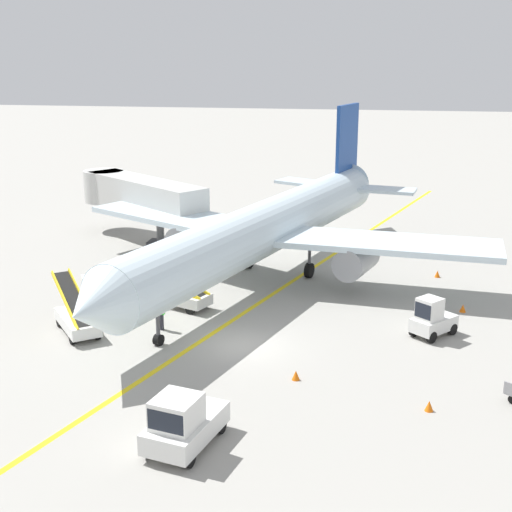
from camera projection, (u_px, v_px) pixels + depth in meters
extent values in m
plane|color=#9E9B93|center=(243.00, 345.00, 35.10)|extent=(300.00, 300.00, 0.00)
cube|color=yellow|center=(249.00, 310.00, 39.94)|extent=(24.35, 76.38, 0.01)
cylinder|color=silver|center=(265.00, 228.00, 43.98)|extent=(12.17, 29.60, 3.30)
cone|color=silver|center=(91.00, 309.00, 30.19)|extent=(3.81, 3.26, 3.23)
cone|color=silver|center=(356.00, 181.00, 57.82)|extent=(3.83, 3.61, 3.14)
cube|color=silver|center=(389.00, 243.00, 42.02)|extent=(13.36, 5.63, 0.36)
cylinder|color=gray|center=(356.00, 260.00, 42.18)|extent=(2.77, 3.62, 1.90)
cube|color=silver|center=(177.00, 217.00, 48.71)|extent=(13.48, 10.23, 0.36)
cylinder|color=gray|center=(190.00, 237.00, 47.40)|extent=(2.77, 3.62, 1.90)
cube|color=navy|center=(347.00, 139.00, 54.77)|extent=(1.47, 3.90, 5.20)
cube|color=silver|center=(381.00, 190.00, 54.10)|extent=(5.49, 3.03, 0.24)
cube|color=silver|center=(308.00, 183.00, 56.78)|extent=(5.64, 4.22, 0.24)
cylinder|color=#4C4C51|center=(158.00, 315.00, 34.71)|extent=(0.20, 0.20, 3.12)
cylinder|color=black|center=(159.00, 340.00, 35.07)|extent=(0.50, 0.64, 0.56)
cylinder|color=#4C4C51|center=(310.00, 254.00, 45.22)|extent=(0.20, 0.20, 3.12)
cylinder|color=black|center=(309.00, 270.00, 45.52)|extent=(0.62, 1.02, 0.96)
cylinder|color=#4C4C51|center=(249.00, 246.00, 47.18)|extent=(0.20, 0.20, 3.12)
cylinder|color=black|center=(249.00, 261.00, 47.48)|extent=(0.62, 1.02, 0.96)
cube|color=black|center=(120.00, 288.00, 31.80)|extent=(2.98, 1.80, 0.60)
cube|color=beige|center=(145.00, 196.00, 52.96)|extent=(11.18, 9.25, 2.50)
cylinder|color=beige|center=(104.00, 186.00, 56.95)|extent=(3.20, 3.20, 2.50)
cylinder|color=#59595B|center=(160.00, 232.00, 52.37)|extent=(0.56, 0.56, 2.35)
cube|color=#333338|center=(161.00, 244.00, 52.62)|extent=(1.80, 1.40, 0.50)
cube|color=silver|center=(186.00, 427.00, 26.06)|extent=(2.66, 3.93, 0.80)
cube|color=silver|center=(177.00, 412.00, 25.24)|extent=(1.84, 1.92, 1.10)
cube|color=black|center=(166.00, 422.00, 24.56)|extent=(1.41, 0.40, 0.77)
cylinder|color=black|center=(189.00, 459.00, 24.76)|extent=(0.35, 0.63, 0.60)
cylinder|color=black|center=(149.00, 449.00, 25.37)|extent=(0.35, 0.63, 0.60)
cylinder|color=black|center=(221.00, 426.00, 26.98)|extent=(0.35, 0.63, 0.60)
cylinder|color=black|center=(183.00, 417.00, 27.59)|extent=(0.35, 0.63, 0.60)
cube|color=silver|center=(434.00, 323.00, 36.17)|extent=(2.55, 2.67, 0.70)
cube|color=silver|center=(430.00, 309.00, 35.66)|extent=(1.49, 1.50, 1.10)
cube|color=black|center=(423.00, 311.00, 35.35)|extent=(0.79, 0.70, 0.77)
cylinder|color=black|center=(432.00, 337.00, 35.34)|extent=(0.56, 0.60, 0.60)
cylinder|color=black|center=(414.00, 331.00, 36.17)|extent=(0.56, 0.60, 0.60)
cylinder|color=black|center=(452.00, 329.00, 36.36)|extent=(0.56, 0.60, 0.60)
cylinder|color=black|center=(435.00, 323.00, 37.18)|extent=(0.56, 0.60, 0.60)
cube|color=silver|center=(94.00, 304.00, 38.99)|extent=(2.32, 2.73, 0.70)
cube|color=silver|center=(92.00, 286.00, 39.12)|extent=(1.44, 1.45, 1.10)
cube|color=black|center=(91.00, 283.00, 39.59)|extent=(0.89, 0.55, 0.77)
cylinder|color=black|center=(83.00, 306.00, 39.67)|extent=(0.49, 0.63, 0.60)
cylinder|color=black|center=(103.00, 304.00, 40.02)|extent=(0.49, 0.63, 0.60)
cylinder|color=black|center=(86.00, 316.00, 38.15)|extent=(0.49, 0.63, 0.60)
cylinder|color=black|center=(107.00, 314.00, 38.50)|extent=(0.49, 0.63, 0.60)
cube|color=silver|center=(178.00, 296.00, 40.32)|extent=(4.09, 2.83, 0.60)
cylinder|color=black|center=(153.00, 300.00, 40.57)|extent=(0.64, 0.43, 0.60)
cylinder|color=black|center=(167.00, 294.00, 41.60)|extent=(0.64, 0.43, 0.60)
cylinder|color=black|center=(190.00, 309.00, 39.20)|extent=(0.64, 0.43, 0.60)
cylinder|color=black|center=(204.00, 302.00, 40.23)|extent=(0.64, 0.43, 0.60)
cube|color=black|center=(170.00, 279.00, 40.36)|extent=(4.96, 2.73, 1.76)
cube|color=yellow|center=(164.00, 279.00, 39.96)|extent=(4.68, 1.98, 1.84)
cube|color=yellow|center=(174.00, 275.00, 40.69)|extent=(4.68, 1.98, 1.84)
cube|color=silver|center=(78.00, 322.00, 36.54)|extent=(3.54, 3.91, 0.60)
cylinder|color=black|center=(59.00, 321.00, 37.45)|extent=(0.55, 0.61, 0.60)
cylinder|color=black|center=(83.00, 317.00, 38.03)|extent=(0.55, 0.61, 0.60)
cylinder|color=black|center=(72.00, 338.00, 35.20)|extent=(0.55, 0.61, 0.60)
cylinder|color=black|center=(97.00, 334.00, 35.78)|extent=(0.55, 0.61, 0.60)
cube|color=black|center=(73.00, 301.00, 36.78)|extent=(3.81, 4.47, 1.76)
cube|color=yellow|center=(64.00, 300.00, 36.54)|extent=(3.19, 3.98, 1.84)
cube|color=yellow|center=(82.00, 297.00, 36.95)|extent=(3.19, 3.98, 1.84)
cylinder|color=#26262D|center=(161.00, 322.00, 36.98)|extent=(0.24, 0.24, 0.85)
cube|color=green|center=(161.00, 309.00, 36.79)|extent=(0.36, 0.22, 0.56)
sphere|color=tan|center=(161.00, 302.00, 36.68)|extent=(0.20, 0.20, 0.20)
sphere|color=yellow|center=(161.00, 301.00, 36.66)|extent=(0.24, 0.24, 0.24)
cone|color=orange|center=(463.00, 308.00, 39.55)|extent=(0.36, 0.36, 0.44)
cone|color=orange|center=(429.00, 406.00, 28.64)|extent=(0.36, 0.36, 0.44)
cone|color=orange|center=(437.00, 274.00, 45.65)|extent=(0.36, 0.36, 0.44)
cone|color=orange|center=(296.00, 375.00, 31.36)|extent=(0.36, 0.36, 0.44)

